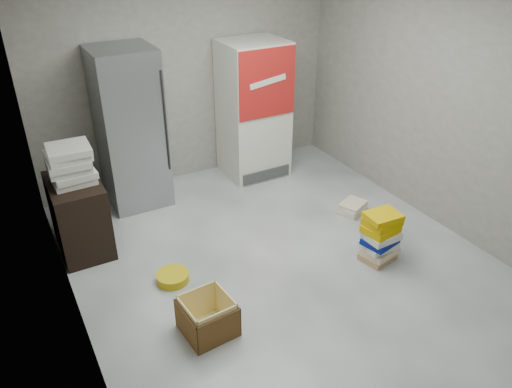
{
  "coord_description": "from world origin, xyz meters",
  "views": [
    {
      "loc": [
        -2.26,
        -3.38,
        3.15
      ],
      "look_at": [
        -0.0,
        0.7,
        0.53
      ],
      "focal_mm": 35.0,
      "sensor_mm": 36.0,
      "label": 1
    }
  ],
  "objects": [
    {
      "name": "ground",
      "position": [
        0.0,
        0.0,
        0.0
      ],
      "size": [
        5.0,
        5.0,
        0.0
      ],
      "primitive_type": "plane",
      "color": "silver",
      "rests_on": "ground"
    },
    {
      "name": "coke_cooler",
      "position": [
        0.75,
        2.12,
        0.9
      ],
      "size": [
        0.8,
        0.73,
        1.8
      ],
      "color": "silver",
      "rests_on": "ground"
    },
    {
      "name": "steel_fridge",
      "position": [
        -0.9,
        2.13,
        0.95
      ],
      "size": [
        0.7,
        0.72,
        1.9
      ],
      "color": "gray",
      "rests_on": "ground"
    },
    {
      "name": "room_shell",
      "position": [
        0.0,
        0.0,
        1.8
      ],
      "size": [
        4.04,
        5.04,
        2.82
      ],
      "color": "#9C968D",
      "rests_on": "ground"
    },
    {
      "name": "supply_box_stack",
      "position": [
        -1.72,
        1.4,
        0.99
      ],
      "size": [
        0.44,
        0.44,
        0.39
      ],
      "color": "silver",
      "rests_on": "wood_shelf"
    },
    {
      "name": "wood_shelf",
      "position": [
        -1.73,
        1.4,
        0.4
      ],
      "size": [
        0.5,
        0.8,
        0.8
      ],
      "primitive_type": "cube",
      "color": "black",
      "rests_on": "ground"
    },
    {
      "name": "bucket_lid",
      "position": [
        -1.1,
        0.4,
        0.04
      ],
      "size": [
        0.33,
        0.33,
        0.09
      ],
      "primitive_type": "cylinder",
      "rotation": [
        0.0,
        0.0,
        0.01
      ],
      "color": "#C2A60C",
      "rests_on": "ground"
    },
    {
      "name": "phonebook_stack_side",
      "position": [
        1.25,
        0.57,
        0.07
      ],
      "size": [
        0.39,
        0.35,
        0.14
      ],
      "rotation": [
        0.0,
        0.0,
        0.37
      ],
      "color": "beige",
      "rests_on": "ground"
    },
    {
      "name": "phonebook_stack_main",
      "position": [
        0.89,
        -0.3,
        0.28
      ],
      "size": [
        0.41,
        0.35,
        0.56
      ],
      "rotation": [
        0.0,
        0.0,
        0.08
      ],
      "color": "tan",
      "rests_on": "ground"
    },
    {
      "name": "cardboard_box",
      "position": [
        -1.08,
        -0.39,
        0.14
      ],
      "size": [
        0.45,
        0.45,
        0.34
      ],
      "rotation": [
        0.0,
        0.0,
        0.08
      ],
      "color": "gold",
      "rests_on": "ground"
    }
  ]
}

